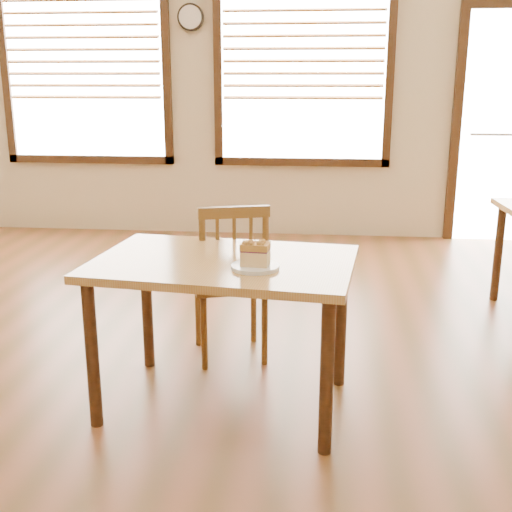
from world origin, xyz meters
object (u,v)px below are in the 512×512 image
(cafe_table_main, at_px, (224,279))
(cafe_chair_main, at_px, (231,280))
(wall_clock, at_px, (191,17))
(plate, at_px, (255,267))
(cake_slice, at_px, (255,252))

(cafe_table_main, distance_m, cafe_chair_main, 0.58)
(wall_clock, distance_m, cafe_chair_main, 3.60)
(cafe_table_main, relative_size, plate, 5.95)
(wall_clock, relative_size, plate, 1.19)
(cafe_table_main, relative_size, cafe_chair_main, 1.39)
(cafe_table_main, height_order, cafe_chair_main, cafe_chair_main)
(wall_clock, height_order, cafe_chair_main, wall_clock)
(cafe_table_main, xyz_separation_m, plate, (0.17, -0.14, 0.11))
(cafe_chair_main, height_order, plate, cafe_chair_main)
(cafe_chair_main, distance_m, plate, 0.77)
(cafe_chair_main, bearing_deg, cake_slice, 90.63)
(wall_clock, distance_m, plate, 4.15)
(cafe_table_main, bearing_deg, wall_clock, 109.84)
(wall_clock, bearing_deg, cafe_table_main, -76.71)
(cafe_table_main, distance_m, cake_slice, 0.28)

